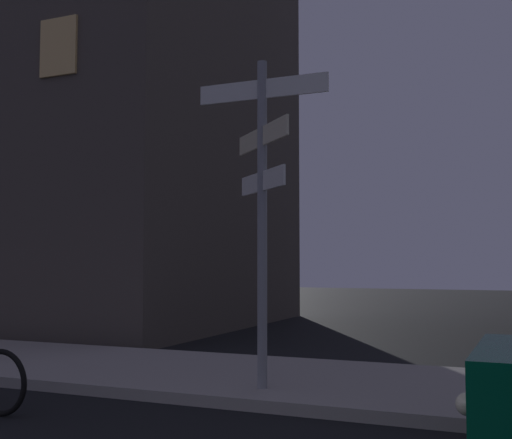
# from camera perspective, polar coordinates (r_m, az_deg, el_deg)

# --- Properties ---
(sidewalk_kerb) EXTENTS (40.00, 3.19, 0.14)m
(sidewalk_kerb) POSITION_cam_1_polar(r_m,az_deg,el_deg) (8.63, 8.63, -14.42)
(sidewalk_kerb) COLOR #9E9991
(sidewalk_kerb) RESTS_ON ground_plane
(signpost) EXTENTS (1.72, 1.09, 4.03)m
(signpost) POSITION_cam_1_polar(r_m,az_deg,el_deg) (7.90, 0.55, 2.72)
(signpost) COLOR gray
(signpost) RESTS_ON sidewalk_kerb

